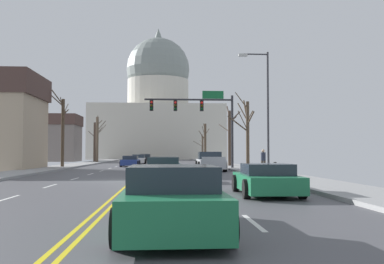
% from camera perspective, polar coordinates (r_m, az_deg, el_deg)
% --- Properties ---
extents(ground, '(20.00, 180.00, 0.20)m').
position_cam_1_polar(ground, '(22.91, -7.70, -6.41)').
color(ground, '#4A4A4F').
extents(signal_gantry, '(7.91, 0.41, 6.84)m').
position_cam_1_polar(signal_gantry, '(37.94, 1.18, 2.68)').
color(signal_gantry, '#28282D').
rests_on(signal_gantry, ground).
extents(street_lamp_right, '(1.95, 0.24, 7.82)m').
position_cam_1_polar(street_lamp_right, '(27.80, 9.62, 3.99)').
color(street_lamp_right, '#333338').
rests_on(street_lamp_right, ground).
extents(capitol_building, '(29.01, 23.66, 30.76)m').
position_cam_1_polar(capitol_building, '(100.27, -4.56, 2.55)').
color(capitol_building, beige).
rests_on(capitol_building, ground).
extents(pickup_truck_near_00, '(2.28, 5.23, 1.55)m').
position_cam_1_polar(pickup_truck_near_00, '(34.67, 2.46, -4.05)').
color(pickup_truck_near_00, '#ADB2B7').
rests_on(pickup_truck_near_00, ground).
extents(sedan_near_01, '(2.06, 4.64, 1.22)m').
position_cam_1_polar(sedan_near_01, '(28.68, -3.67, -4.57)').
color(sedan_near_01, navy).
rests_on(sedan_near_01, ground).
extents(sedan_near_02, '(2.12, 4.52, 1.26)m').
position_cam_1_polar(sedan_near_02, '(22.44, -3.76, -5.03)').
color(sedan_near_02, '#1E7247').
rests_on(sedan_near_02, ground).
extents(sedan_near_03, '(2.14, 4.32, 1.10)m').
position_cam_1_polar(sedan_near_03, '(15.42, 9.88, -6.31)').
color(sedan_near_03, '#1E7247').
rests_on(sedan_near_03, ground).
extents(sedan_near_04, '(2.01, 4.40, 1.26)m').
position_cam_1_polar(sedan_near_04, '(8.15, -2.68, -9.19)').
color(sedan_near_04, '#1E7247').
rests_on(sedan_near_04, ground).
extents(sedan_oncoming_00, '(1.94, 4.33, 1.14)m').
position_cam_1_polar(sedan_oncoming_00, '(45.85, -8.23, -3.89)').
color(sedan_oncoming_00, navy).
rests_on(sedan_oncoming_00, ground).
extents(sedan_oncoming_01, '(1.96, 4.69, 1.21)m').
position_cam_1_polar(sedan_oncoming_01, '(55.98, -7.16, -3.66)').
color(sedan_oncoming_01, silver).
rests_on(sedan_oncoming_01, ground).
extents(sedan_oncoming_02, '(2.21, 4.45, 1.18)m').
position_cam_1_polar(sedan_oncoming_02, '(68.15, -6.33, -3.50)').
color(sedan_oncoming_02, black).
rests_on(sedan_oncoming_02, ground).
extents(sedan_oncoming_03, '(2.23, 4.39, 1.19)m').
position_cam_1_polar(sedan_oncoming_03, '(77.74, -6.25, -3.39)').
color(sedan_oncoming_03, '#6B6056').
rests_on(sedan_oncoming_03, ground).
extents(flank_building_01, '(8.47, 6.90, 7.66)m').
position_cam_1_polar(flank_building_01, '(74.03, -18.03, -0.74)').
color(flank_building_01, slate).
rests_on(flank_building_01, ground).
extents(bare_tree_00, '(1.66, 1.54, 5.79)m').
position_cam_1_polar(bare_tree_00, '(65.91, 1.76, -1.31)').
color(bare_tree_00, '#4C3D2D').
rests_on(bare_tree_00, ground).
extents(bare_tree_01, '(1.42, 1.51, 6.50)m').
position_cam_1_polar(bare_tree_01, '(61.67, -12.53, -0.88)').
color(bare_tree_01, brown).
rests_on(bare_tree_01, ground).
extents(bare_tree_02, '(2.02, 2.01, 6.27)m').
position_cam_1_polar(bare_tree_02, '(43.99, 5.04, -0.52)').
color(bare_tree_02, '#423328').
rests_on(bare_tree_02, ground).
extents(bare_tree_03, '(2.12, 1.89, 5.84)m').
position_cam_1_polar(bare_tree_03, '(65.68, -12.86, -1.21)').
color(bare_tree_03, '#423328').
rests_on(bare_tree_03, ground).
extents(bare_tree_04, '(1.83, 2.35, 4.64)m').
position_cam_1_polar(bare_tree_04, '(76.30, 1.39, -2.03)').
color(bare_tree_04, brown).
rests_on(bare_tree_04, ground).
extents(bare_tree_05, '(2.12, 2.24, 7.30)m').
position_cam_1_polar(bare_tree_05, '(42.67, -16.90, 0.29)').
color(bare_tree_05, '#4C3D2D').
rests_on(bare_tree_05, ground).
extents(bare_tree_06, '(2.21, 2.57, 5.92)m').
position_cam_1_polar(bare_tree_06, '(32.55, 7.35, 0.13)').
color(bare_tree_06, '#4C3D2D').
rests_on(bare_tree_06, ground).
extents(pedestrian_00, '(0.35, 0.34, 1.58)m').
position_cam_1_polar(pedestrian_00, '(30.88, 9.49, -3.60)').
color(pedestrian_00, '#4C4238').
rests_on(pedestrian_00, ground).
extents(bicycle_parked, '(0.12, 1.77, 0.85)m').
position_cam_1_polar(bicycle_parked, '(24.52, 10.90, -5.05)').
color(bicycle_parked, black).
rests_on(bicycle_parked, ground).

